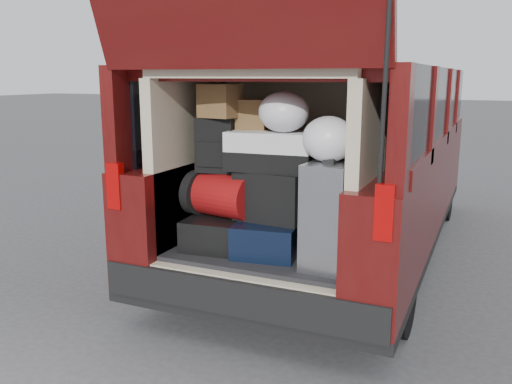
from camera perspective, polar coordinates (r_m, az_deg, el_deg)
ground at (r=3.78m, az=0.22°, el=-14.82°), size 80.00×80.00×0.00m
minivan at (r=5.19m, az=8.45°, el=3.08°), size 1.90×5.35×2.77m
load_floor at (r=3.90m, az=1.86°, el=-9.53°), size 1.24×1.05×0.55m
black_hardshell at (r=3.80m, az=-3.90°, el=-4.07°), size 0.43×0.56×0.21m
navy_hardshell at (r=3.64m, az=1.40°, el=-4.72°), size 0.47×0.55×0.22m
silver_roller at (r=3.37m, az=8.01°, el=-2.36°), size 0.30×0.45×0.66m
red_duffel at (r=3.73m, az=-3.54°, el=-0.31°), size 0.51×0.39×0.30m
black_soft_case at (r=3.60m, az=1.71°, el=-0.39°), size 0.48×0.32×0.33m
backpack at (r=3.73m, az=-4.19°, el=4.98°), size 0.28×0.20×0.38m
twotone_duffel at (r=3.57m, az=1.68°, el=4.31°), size 0.59×0.33×0.26m
grocery_sack_lower at (r=3.68m, az=-3.83°, el=9.55°), size 0.27×0.23×0.22m
grocery_sack_upper at (r=3.71m, az=-0.44°, el=8.17°), size 0.23×0.20×0.20m
plastic_bag_center at (r=3.49m, az=2.93°, el=8.41°), size 0.38×0.36×0.26m
plastic_bag_right at (r=3.28m, az=7.65°, el=5.54°), size 0.33×0.31×0.28m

